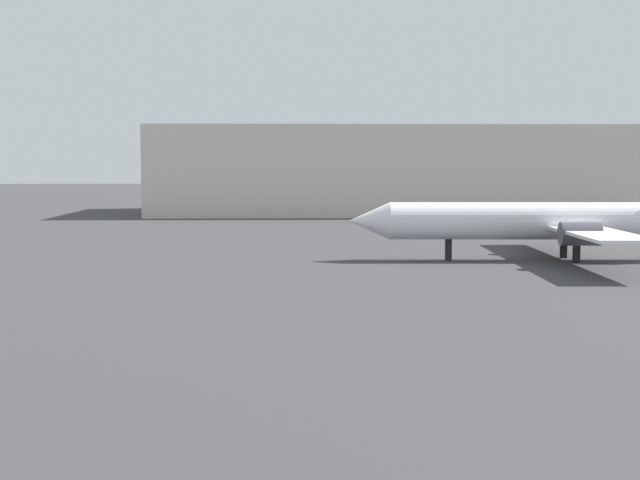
# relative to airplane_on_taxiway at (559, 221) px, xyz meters

# --- Properties ---
(airplane_on_taxiway) EXTENTS (28.71, 26.64, 8.42)m
(airplane_on_taxiway) POSITION_rel_airplane_on_taxiway_xyz_m (0.00, 0.00, 0.00)
(airplane_on_taxiway) COLOR white
(airplane_on_taxiway) RESTS_ON ground_plane
(terminal_building) EXTENTS (67.29, 27.82, 11.53)m
(terminal_building) POSITION_rel_airplane_on_taxiway_xyz_m (-2.90, 64.78, 3.02)
(terminal_building) COLOR beige
(terminal_building) RESTS_ON ground_plane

